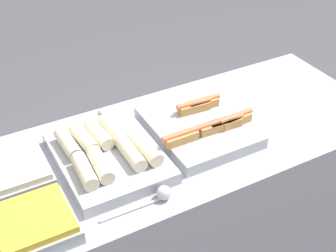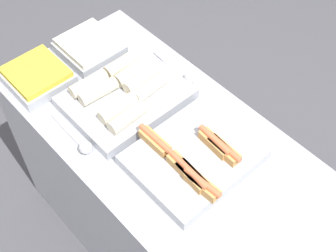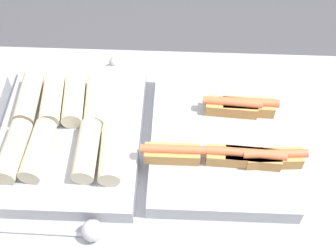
{
  "view_description": "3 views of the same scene",
  "coord_description": "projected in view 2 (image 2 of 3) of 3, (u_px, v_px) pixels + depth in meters",
  "views": [
    {
      "loc": [
        -0.81,
        -1.3,
        2.09
      ],
      "look_at": [
        -0.1,
        0.0,
        1.01
      ],
      "focal_mm": 50.0,
      "sensor_mm": 36.0,
      "label": 1
    },
    {
      "loc": [
        0.71,
        -0.73,
        2.39
      ],
      "look_at": [
        -0.1,
        0.0,
        1.01
      ],
      "focal_mm": 50.0,
      "sensor_mm": 36.0,
      "label": 2
    },
    {
      "loc": [
        -0.07,
        -0.73,
        1.97
      ],
      "look_at": [
        -0.1,
        0.0,
        1.01
      ],
      "focal_mm": 50.0,
      "sensor_mm": 36.0,
      "label": 3
    }
  ],
  "objects": [
    {
      "name": "counter",
      "position": [
        182.0,
        212.0,
        2.14
      ],
      "size": [
        1.71,
        0.72,
        0.93
      ],
      "color": "#A8AAB2",
      "rests_on": "ground_plane"
    },
    {
      "name": "tray_hotdogs",
      "position": [
        194.0,
        158.0,
        1.73
      ],
      "size": [
        0.41,
        0.45,
        0.1
      ],
      "color": "#A8AAB2",
      "rests_on": "counter"
    },
    {
      "name": "tray_wraps",
      "position": [
        125.0,
        95.0,
        1.91
      ],
      "size": [
        0.37,
        0.48,
        0.11
      ],
      "color": "#A8AAB2",
      "rests_on": "counter"
    },
    {
      "name": "tray_side_front",
      "position": [
        37.0,
        76.0,
        1.98
      ],
      "size": [
        0.25,
        0.24,
        0.07
      ],
      "color": "#A8AAB2",
      "rests_on": "counter"
    },
    {
      "name": "tray_side_back",
      "position": [
        89.0,
        47.0,
        2.1
      ],
      "size": [
        0.25,
        0.24,
        0.07
      ],
      "color": "#A8AAB2",
      "rests_on": "counter"
    },
    {
      "name": "serving_spoon_near",
      "position": [
        83.0,
        145.0,
        1.77
      ],
      "size": [
        0.27,
        0.05,
        0.05
      ],
      "color": "silver",
      "rests_on": "counter"
    },
    {
      "name": "serving_spoon_far",
      "position": [
        187.0,
        76.0,
        2.0
      ],
      "size": [
        0.27,
        0.05,
        0.05
      ],
      "color": "silver",
      "rests_on": "counter"
    }
  ]
}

